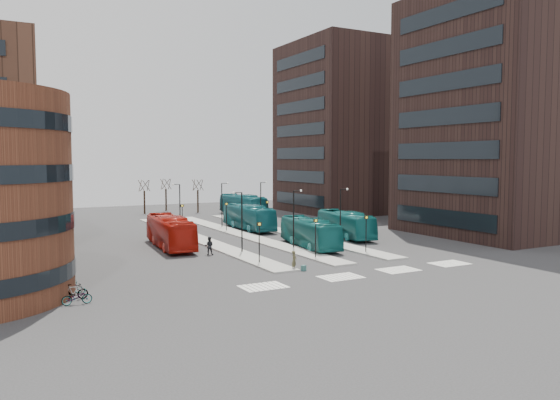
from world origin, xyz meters
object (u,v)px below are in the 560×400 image
red_bus (170,232)px  teal_bus_a (310,233)px  traveller (294,260)px  suitcase (304,268)px  teal_bus_b (249,217)px  bicycle_far (70,287)px  commuter_a (209,246)px  commuter_c (324,242)px  commuter_b (317,244)px  teal_bus_d (243,205)px  teal_bus_c (345,224)px  bicycle_mid (74,292)px  bicycle_near (77,297)px

red_bus → teal_bus_a: 15.02m
traveller → suitcase: bearing=-93.4°
teal_bus_b → red_bus: bearing=-143.1°
traveller → bicycle_far: 18.08m
commuter_a → commuter_c: (11.62, -3.01, -0.09)m
commuter_b → teal_bus_d: bearing=-12.0°
red_bus → teal_bus_d: bearing=56.8°
suitcase → teal_bus_c: teal_bus_c is taller
commuter_b → bicycle_mid: size_ratio=0.93×
suitcase → traveller: traveller is taller
teal_bus_b → bicycle_near: teal_bus_b is taller
teal_bus_a → commuter_a: teal_bus_a is taller
teal_bus_c → commuter_c: size_ratio=6.92×
traveller → teal_bus_c: bearing=5.7°
teal_bus_c → traveller: 20.84m
red_bus → commuter_a: 6.65m
teal_bus_c → commuter_c: teal_bus_c is taller
commuter_a → bicycle_far: 17.44m
teal_bus_a → commuter_c: 2.57m
suitcase → bicycle_far: bearing=161.2°
teal_bus_c → bicycle_mid: (-33.37, -15.78, -1.03)m
suitcase → commuter_a: bearing=95.8°
teal_bus_d → bicycle_mid: bearing=-128.3°
bicycle_near → bicycle_mid: size_ratio=1.03×
teal_bus_d → bicycle_far: 54.27m
teal_bus_a → commuter_a: (-11.33, 0.57, -0.66)m
commuter_c → bicycle_near: commuter_c is taller
suitcase → commuter_a: 11.92m
teal_bus_c → commuter_c: (-7.46, -6.79, -0.76)m
teal_bus_b → bicycle_mid: size_ratio=6.56×
bicycle_far → red_bus: bearing=-22.5°
teal_bus_c → commuter_b: teal_bus_c is taller
teal_bus_b → traveller: bearing=-105.1°
teal_bus_a → bicycle_far: 27.32m
commuter_c → bicycle_mid: 27.42m
suitcase → commuter_a: (-4.30, 11.10, 0.67)m
red_bus → suitcase: bearing=-65.5°
red_bus → commuter_b: red_bus is taller
teal_bus_b → commuter_b: (-1.34, -19.54, -0.82)m
teal_bus_c → commuter_a: (-19.09, -3.79, -0.68)m
traveller → teal_bus_a: bearing=15.3°
commuter_a → teal_bus_a: bearing=-158.1°
teal_bus_a → teal_bus_b: (0.45, 16.57, 0.11)m
teal_bus_d → teal_bus_b: bearing=-114.1°
traveller → commuter_a: bearing=73.0°
teal_bus_d → bicycle_near: (-32.99, -46.38, -1.27)m
teal_bus_d → bicycle_near: size_ratio=6.66×
traveller → bicycle_far: traveller is taller
red_bus → teal_bus_b: red_bus is taller
teal_bus_d → teal_bus_a: bearing=-104.4°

